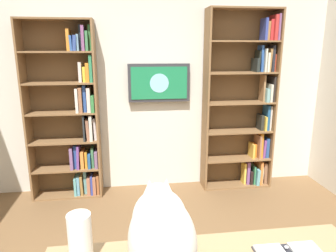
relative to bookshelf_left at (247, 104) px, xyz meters
The scene contains 6 objects.
wall_back 1.21m from the bookshelf_left, ahead, with size 4.52×0.06×2.70m, color silver.
bookshelf_left is the anchor object (origin of this frame).
bookshelf_right 2.14m from the bookshelf_left, ahead, with size 0.81×0.28×2.08m.
wall_mounted_tv 1.13m from the bookshelf_left, ahead, with size 0.75×0.07×0.46m.
cat 2.83m from the bookshelf_left, 61.17° to the left, with size 0.31×0.57×0.40m.
paper_towel_roll 2.93m from the bookshelf_left, 53.81° to the left, with size 0.11×0.11×0.25m, color white.
Camera 1 is at (0.32, 1.60, 1.76)m, focal length 33.03 mm.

